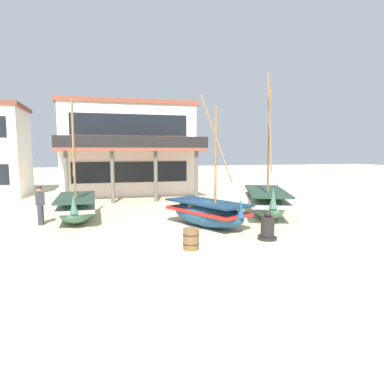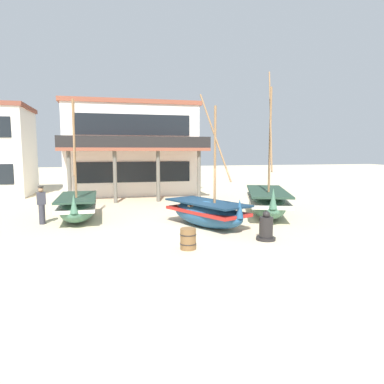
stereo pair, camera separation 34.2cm
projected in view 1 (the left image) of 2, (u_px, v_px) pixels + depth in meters
The scene contains 8 objects.
ground_plane at pixel (198, 227), 14.66m from camera, with size 120.00×120.00×0.00m, color beige.
fishing_boat_near_left at pixel (76, 207), 16.03m from camera, with size 1.74×4.45×5.53m.
fishing_boat_centre_large at pixel (266, 201), 17.33m from camera, with size 3.56×5.70×7.10m.
fishing_boat_far_right at pixel (207, 212), 14.80m from camera, with size 3.13×4.27×5.60m.
fisherman_by_hull at pixel (40, 206), 15.08m from camera, with size 0.41×0.31×1.68m.
capstan_winch at pixel (268, 228), 12.62m from camera, with size 0.71×0.71×1.07m.
wooden_barrel at pixel (191, 239), 11.36m from camera, with size 0.56×0.56×0.70m.
harbor_building_main at pixel (128, 149), 26.27m from camera, with size 9.77×8.42×6.76m.
Camera 1 is at (-3.97, -13.83, 3.22)m, focal length 32.37 mm.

